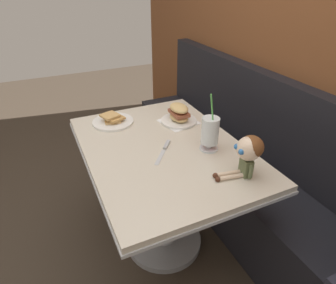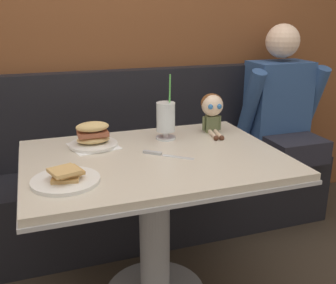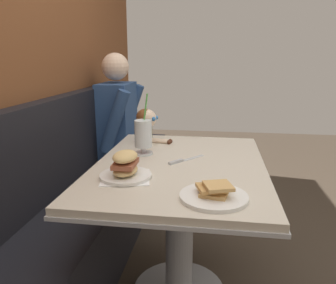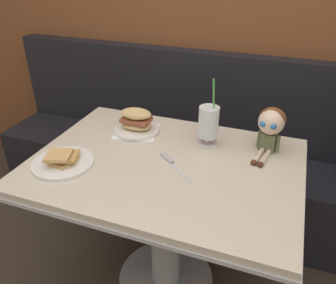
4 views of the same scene
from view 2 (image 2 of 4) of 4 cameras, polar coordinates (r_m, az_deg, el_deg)
The scene contains 9 objects.
wood_panel_wall at distance 2.46m, azimuth -8.36°, elevation 14.99°, with size 4.40×0.08×2.40m, color brown.
booth_bench at distance 2.44m, azimuth -6.32°, elevation -6.21°, with size 2.60×0.48×1.00m.
diner_table at distance 1.80m, azimuth -1.99°, elevation -7.82°, with size 1.11×0.81×0.74m.
toast_plate at distance 1.50m, azimuth -14.43°, elevation -5.07°, with size 0.25×0.25×0.06m.
milkshake_glass at distance 1.91m, azimuth -0.33°, elevation 3.35°, with size 0.10×0.10×0.32m.
sandwich_plate at distance 1.85m, azimuth -10.68°, elevation 0.75°, with size 0.24×0.24×0.12m.
butter_knife at distance 1.72m, azimuth -1.33°, elevation -1.71°, with size 0.19×0.16×0.01m.
seated_doll at distance 2.03m, azimuth 6.35°, elevation 4.94°, with size 0.13×0.23×0.20m.
diner_patron at distance 2.67m, azimuth 15.81°, elevation 4.81°, with size 0.55×0.48×0.81m.
Camera 2 is at (-0.47, -1.36, 1.33)m, focal length 42.59 mm.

